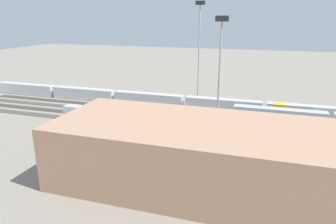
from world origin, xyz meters
TOP-DOWN VIEW (x-y plane):
  - ground_plane at (0.00, 0.00)m, footprint 400.00×400.00m
  - track_bed_0 at (0.00, -10.00)m, footprint 140.00×2.80m
  - track_bed_1 at (0.00, -5.00)m, footprint 140.00×2.80m
  - track_bed_2 at (0.00, 0.00)m, footprint 140.00×2.80m
  - track_bed_3 at (0.00, 5.00)m, footprint 140.00×2.80m
  - track_bed_4 at (0.00, 10.00)m, footprint 140.00×2.80m
  - train_on_track_4 at (-16.23, 10.00)m, footprint 95.60×3.00m
  - train_on_track_0 at (3.59, -10.00)m, footprint 139.00×3.00m
  - train_on_track_2 at (-37.64, 0.00)m, footprint 47.20×3.06m
  - train_on_track_1 at (-28.39, -5.00)m, footprint 10.00×3.00m
  - light_mast_0 at (-1.12, -13.87)m, footprint 2.80×0.70m
  - light_mast_1 at (-11.57, 13.20)m, footprint 2.80×0.70m
  - maintenance_shed at (-11.33, 34.28)m, footprint 48.03×20.57m

SIDE VIEW (x-z plane):
  - ground_plane at x=0.00m, z-range 0.00..0.00m
  - track_bed_0 at x=0.00m, z-range 0.00..0.12m
  - track_bed_1 at x=0.00m, z-range 0.00..0.12m
  - track_bed_2 at x=0.00m, z-range 0.00..0.12m
  - track_bed_3 at x=0.00m, z-range 0.00..0.12m
  - track_bed_4 at x=0.00m, z-range 0.00..0.12m
  - train_on_track_4 at x=-16.23m, z-range 0.12..3.92m
  - train_on_track_0 at x=3.59m, z-range -0.13..4.27m
  - train_on_track_1 at x=-28.39m, z-range -0.34..4.66m
  - train_on_track_2 at x=-37.64m, z-range 0.10..5.10m
  - maintenance_shed at x=-11.33m, z-range 0.00..10.95m
  - light_mast_1 at x=-11.57m, z-range 3.76..31.72m
  - light_mast_0 at x=-1.12m, z-range 3.93..36.15m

